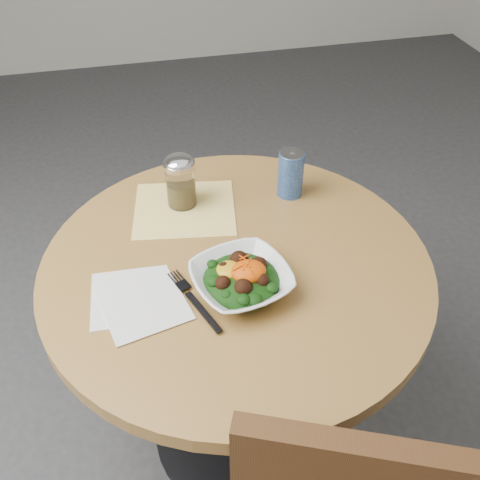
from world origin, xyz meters
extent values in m
plane|color=#313134|center=(0.00, 0.00, 0.00)|extent=(6.00, 6.00, 0.00)
cylinder|color=black|center=(0.00, 0.00, 0.01)|extent=(0.52, 0.52, 0.03)
cylinder|color=black|center=(0.00, 0.00, 0.35)|extent=(0.10, 0.10, 0.71)
cylinder|color=#AA823D|center=(0.00, 0.00, 0.73)|extent=(0.90, 0.90, 0.04)
cube|color=yellow|center=(-0.09, 0.22, 0.75)|extent=(0.29, 0.27, 0.00)
cube|color=white|center=(-0.25, -0.06, 0.75)|extent=(0.18, 0.18, 0.00)
cube|color=white|center=(-0.22, -0.09, 0.75)|extent=(0.20, 0.20, 0.00)
imported|color=white|center=(-0.01, -0.09, 0.78)|extent=(0.25, 0.25, 0.05)
ellipsoid|color=black|center=(-0.01, -0.09, 0.77)|extent=(0.17, 0.17, 0.06)
ellipsoid|color=gold|center=(-0.03, -0.08, 0.80)|extent=(0.05, 0.05, 0.02)
ellipsoid|color=#EC4C05|center=(0.00, -0.10, 0.80)|extent=(0.08, 0.06, 0.03)
cube|color=black|center=(-0.10, -0.14, 0.76)|extent=(0.06, 0.13, 0.00)
cube|color=black|center=(-0.14, -0.05, 0.76)|extent=(0.05, 0.07, 0.00)
cylinder|color=silver|center=(-0.09, 0.24, 0.81)|extent=(0.07, 0.07, 0.11)
cylinder|color=#A38E4C|center=(-0.09, 0.24, 0.78)|extent=(0.06, 0.06, 0.06)
cylinder|color=silver|center=(-0.09, 0.24, 0.87)|extent=(0.08, 0.08, 0.01)
ellipsoid|color=silver|center=(-0.09, 0.24, 0.88)|extent=(0.07, 0.07, 0.03)
cylinder|color=navy|center=(0.20, 0.22, 0.81)|extent=(0.07, 0.07, 0.12)
cylinder|color=silver|center=(0.20, 0.22, 0.88)|extent=(0.06, 0.06, 0.00)
cube|color=silver|center=(0.20, 0.23, 0.88)|extent=(0.02, 0.02, 0.00)
camera|label=1|loc=(-0.20, -0.88, 1.59)|focal=40.00mm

